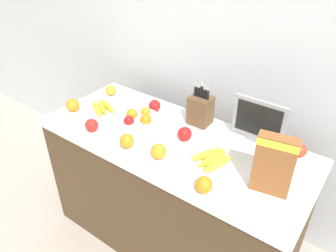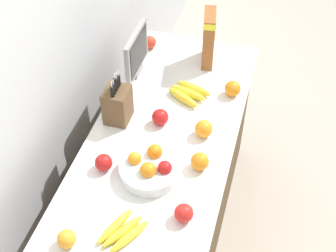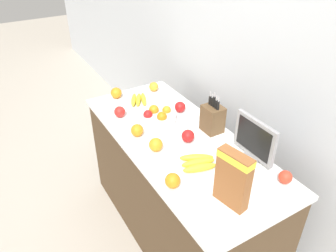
# 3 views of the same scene
# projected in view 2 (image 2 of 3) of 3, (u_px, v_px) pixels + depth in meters

# --- Properties ---
(ground_plane) EXTENTS (14.00, 14.00, 0.00)m
(ground_plane) POSITION_uv_depth(u_px,v_px,m) (165.00, 231.00, 2.86)
(ground_plane) COLOR #B2A899
(wall_back) EXTENTS (9.00, 0.06, 2.60)m
(wall_back) POSITION_uv_depth(u_px,v_px,m) (40.00, 39.00, 2.04)
(wall_back) COLOR silver
(wall_back) RESTS_ON ground_plane
(counter) EXTENTS (1.62, 0.69, 0.87)m
(counter) POSITION_uv_depth(u_px,v_px,m) (164.00, 188.00, 2.55)
(counter) COLOR #4C3823
(counter) RESTS_ON ground_plane
(knife_block) EXTENTS (0.13, 0.12, 0.28)m
(knife_block) POSITION_uv_depth(u_px,v_px,m) (117.00, 104.00, 2.24)
(knife_block) COLOR brown
(knife_block) RESTS_ON counter
(small_monitor) EXTENTS (0.30, 0.03, 0.26)m
(small_monitor) POSITION_uv_depth(u_px,v_px,m) (137.00, 53.00, 2.46)
(small_monitor) COLOR gray
(small_monitor) RESTS_ON counter
(cereal_box) EXTENTS (0.19, 0.09, 0.31)m
(cereal_box) POSITION_uv_depth(u_px,v_px,m) (209.00, 36.00, 2.52)
(cereal_box) COLOR brown
(cereal_box) RESTS_ON counter
(fruit_bowl) EXTENTS (0.27, 0.27, 0.11)m
(fruit_bowl) POSITION_uv_depth(u_px,v_px,m) (150.00, 168.00, 2.04)
(fruit_bowl) COLOR silver
(fruit_bowl) RESTS_ON counter
(banana_bunch_left) EXTENTS (0.20, 0.24, 0.04)m
(banana_bunch_left) POSITION_uv_depth(u_px,v_px,m) (188.00, 93.00, 2.41)
(banana_bunch_left) COLOR yellow
(banana_bunch_left) RESTS_ON counter
(banana_bunch_right) EXTENTS (0.22, 0.19, 0.04)m
(banana_bunch_right) POSITION_uv_depth(u_px,v_px,m) (122.00, 231.00, 1.84)
(banana_bunch_right) COLOR yellow
(banana_bunch_right) RESTS_ON counter
(apple_by_knife_block) EXTENTS (0.07, 0.07, 0.07)m
(apple_by_knife_block) POSITION_uv_depth(u_px,v_px,m) (150.00, 42.00, 2.70)
(apple_by_knife_block) COLOR red
(apple_by_knife_block) RESTS_ON counter
(apple_front) EXTENTS (0.08, 0.08, 0.08)m
(apple_front) POSITION_uv_depth(u_px,v_px,m) (104.00, 163.00, 2.06)
(apple_front) COLOR red
(apple_front) RESTS_ON counter
(apple_near_bananas) EXTENTS (0.08, 0.08, 0.08)m
(apple_near_bananas) POSITION_uv_depth(u_px,v_px,m) (184.00, 213.00, 1.87)
(apple_near_bananas) COLOR red
(apple_near_bananas) RESTS_ON counter
(apple_rightmost) EXTENTS (0.08, 0.08, 0.08)m
(apple_rightmost) POSITION_uv_depth(u_px,v_px,m) (160.00, 117.00, 2.26)
(apple_rightmost) COLOR red
(apple_rightmost) RESTS_ON counter
(orange_front_left) EXTENTS (0.08, 0.08, 0.08)m
(orange_front_left) POSITION_uv_depth(u_px,v_px,m) (67.00, 239.00, 1.79)
(orange_front_left) COLOR orange
(orange_front_left) RESTS_ON counter
(orange_near_bowl) EXTENTS (0.08, 0.08, 0.08)m
(orange_near_bowl) POSITION_uv_depth(u_px,v_px,m) (233.00, 89.00, 2.40)
(orange_near_bowl) COLOR orange
(orange_near_bowl) RESTS_ON counter
(orange_by_cereal) EXTENTS (0.08, 0.08, 0.08)m
(orange_by_cereal) POSITION_uv_depth(u_px,v_px,m) (200.00, 161.00, 2.06)
(orange_by_cereal) COLOR orange
(orange_by_cereal) RESTS_ON counter
(orange_back_center) EXTENTS (0.08, 0.08, 0.08)m
(orange_back_center) POSITION_uv_depth(u_px,v_px,m) (204.00, 129.00, 2.20)
(orange_back_center) COLOR orange
(orange_back_center) RESTS_ON counter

